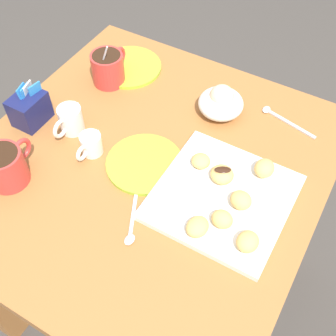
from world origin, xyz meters
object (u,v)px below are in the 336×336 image
saucer_lime_left (129,67)px  beignet_1 (222,174)px  beignet_2 (248,242)px  saucer_lime_right (146,164)px  pastry_plate_square (223,197)px  beignet_6 (197,227)px  dining_table (149,198)px  beignet_5 (264,168)px  coffee_mug_red_left (5,166)px  ice_cream_bowl (221,102)px  beignet_3 (222,219)px  beignet_4 (241,200)px  cream_pitcher_white (70,119)px  coffee_mug_red_right (108,67)px  sugar_caddy (30,109)px  beignet_0 (201,161)px  chocolate_sauce_pitcher (91,144)px

saucer_lime_left → beignet_1: 0.48m
beignet_2 → saucer_lime_right: bearing=73.5°
pastry_plate_square → saucer_lime_right: bearing=90.7°
saucer_lime_left → beignet_6: beignet_6 is taller
dining_table → beignet_5: bearing=-69.3°
coffee_mug_red_left → beignet_1: bearing=-61.4°
ice_cream_bowl → beignet_2: size_ratio=2.28×
beignet_2 → saucer_lime_left: bearing=55.0°
pastry_plate_square → beignet_3: beignet_3 is taller
coffee_mug_red_left → beignet_4: (0.19, -0.50, -0.02)m
coffee_mug_red_left → beignet_6: 0.45m
saucer_lime_right → beignet_1: (0.04, -0.18, 0.03)m
pastry_plate_square → cream_pitcher_white: (0.00, 0.43, 0.03)m
saucer_lime_right → dining_table: bearing=31.4°
coffee_mug_red_right → beignet_3: bearing=-120.0°
sugar_caddy → beignet_4: 0.58m
saucer_lime_right → beignet_3: beignet_3 is taller
coffee_mug_red_right → beignet_6: 0.55m
ice_cream_bowl → saucer_lime_left: ice_cream_bowl is taller
pastry_plate_square → beignet_1: (0.04, 0.02, 0.02)m
beignet_6 → coffee_mug_red_left: bearing=100.9°
beignet_0 → beignet_3: 0.16m
dining_table → saucer_lime_left: bearing=39.9°
beignet_2 → beignet_4: size_ratio=1.06×
coffee_mug_red_left → saucer_lime_right: coffee_mug_red_left is taller
dining_table → saucer_lime_right: 0.15m
saucer_lime_left → beignet_4: beignet_4 is taller
saucer_lime_right → coffee_mug_red_right: bearing=50.0°
saucer_lime_left → beignet_1: (-0.24, -0.42, 0.03)m
dining_table → ice_cream_bowl: (0.24, -0.08, 0.19)m
beignet_0 → beignet_6: size_ratio=0.83×
pastry_plate_square → beignet_0: (0.05, 0.08, 0.02)m
beignet_5 → pastry_plate_square: bearing=152.6°
beignet_5 → chocolate_sauce_pitcher: bearing=109.0°
dining_table → cream_pitcher_white: bearing=90.7°
dining_table → beignet_4: bearing=-92.3°
cream_pitcher_white → beignet_4: 0.47m
coffee_mug_red_right → beignet_1: (-0.17, -0.43, -0.02)m
saucer_lime_right → beignet_5: 0.28m
coffee_mug_red_left → beignet_6: bearing=-79.1°
beignet_5 → cream_pitcher_white: bearing=101.8°
dining_table → beignet_6: bearing=-120.2°
beignet_1 → beignet_2: beignet_2 is taller
beignet_0 → sugar_caddy: bearing=99.2°
coffee_mug_red_right → beignet_3: size_ratio=2.91×
cream_pitcher_white → ice_cream_bowl: bearing=-50.5°
coffee_mug_red_left → beignet_3: 0.50m
saucer_lime_left → beignet_2: size_ratio=3.65×
coffee_mug_red_left → beignet_6: coffee_mug_red_left is taller
coffee_mug_red_left → cream_pitcher_white: (0.20, -0.03, -0.01)m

